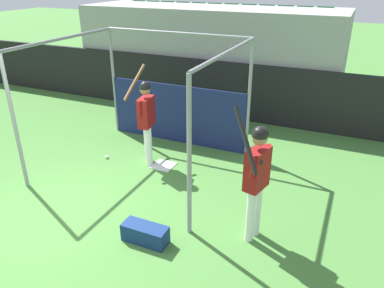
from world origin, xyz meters
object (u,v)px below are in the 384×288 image
Objects in this scene: player_waiting at (257,173)px; baseball at (107,157)px; player_batter at (146,115)px; equipment_bag at (145,234)px.

baseball is at bearing -95.91° from player_waiting.
player_batter is 2.74m from equipment_bag.
player_batter is 2.80× the size of equipment_bag.
player_batter reaches higher than equipment_bag.
player_waiting is 1.89m from equipment_bag.
equipment_bag is at bearing -48.53° from player_waiting.
player_batter is 0.91× the size of player_waiting.
player_waiting reaches higher than player_batter.
player_batter is at bearing 119.21° from equipment_bag.
equipment_bag is 9.46× the size of baseball.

